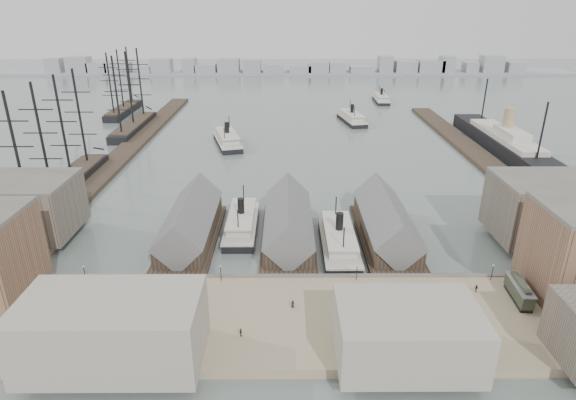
{
  "coord_description": "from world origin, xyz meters",
  "views": [
    {
      "loc": [
        -0.63,
        -98.72,
        59.52
      ],
      "look_at": [
        0.0,
        30.0,
        6.0
      ],
      "focal_mm": 30.0,
      "sensor_mm": 36.0,
      "label": 1
    }
  ],
  "objects_px": {
    "tram": "(519,292)",
    "horse_cart_left": "(143,289)",
    "ocean_steamer": "(505,143)",
    "horse_cart_right": "(351,330)",
    "ferry_docked_west": "(242,222)",
    "horse_cart_center": "(197,296)"
  },
  "relations": [
    {
      "from": "horse_cart_right",
      "to": "horse_cart_left",
      "type": "bearing_deg",
      "value": 53.03
    },
    {
      "from": "ocean_steamer",
      "to": "tram",
      "type": "distance_m",
      "value": 120.58
    },
    {
      "from": "horse_cart_left",
      "to": "horse_cart_right",
      "type": "bearing_deg",
      "value": -72.14
    },
    {
      "from": "ferry_docked_west",
      "to": "horse_cart_left",
      "type": "height_order",
      "value": "ferry_docked_west"
    },
    {
      "from": "ocean_steamer",
      "to": "horse_cart_left",
      "type": "relative_size",
      "value": 20.51
    },
    {
      "from": "tram",
      "to": "horse_cart_right",
      "type": "height_order",
      "value": "tram"
    },
    {
      "from": "ocean_steamer",
      "to": "horse_cart_center",
      "type": "distance_m",
      "value": 157.78
    },
    {
      "from": "horse_cart_left",
      "to": "horse_cart_right",
      "type": "xyz_separation_m",
      "value": [
        42.46,
        -14.14,
        -0.02
      ]
    },
    {
      "from": "ocean_steamer",
      "to": "horse_cart_left",
      "type": "bearing_deg",
      "value": -138.45
    },
    {
      "from": "tram",
      "to": "horse_cart_center",
      "type": "height_order",
      "value": "tram"
    },
    {
      "from": "tram",
      "to": "ocean_steamer",
      "type": "bearing_deg",
      "value": 72.66
    },
    {
      "from": "horse_cart_center",
      "to": "horse_cart_right",
      "type": "relative_size",
      "value": 1.05
    },
    {
      "from": "ferry_docked_west",
      "to": "horse_cart_left",
      "type": "relative_size",
      "value": 6.15
    },
    {
      "from": "tram",
      "to": "horse_cart_left",
      "type": "xyz_separation_m",
      "value": [
        -78.6,
        3.07,
        -1.11
      ]
    },
    {
      "from": "horse_cart_center",
      "to": "horse_cart_right",
      "type": "xyz_separation_m",
      "value": [
        30.64,
        -11.22,
        -0.06
      ]
    },
    {
      "from": "horse_cart_center",
      "to": "horse_cart_left",
      "type": "bearing_deg",
      "value": 96.83
    },
    {
      "from": "ocean_steamer",
      "to": "horse_cart_right",
      "type": "distance_m",
      "value": 147.17
    },
    {
      "from": "ferry_docked_west",
      "to": "horse_cart_left",
      "type": "bearing_deg",
      "value": -117.76
    },
    {
      "from": "tram",
      "to": "horse_cart_left",
      "type": "bearing_deg",
      "value": -177.97
    },
    {
      "from": "tram",
      "to": "horse_cart_left",
      "type": "distance_m",
      "value": 78.66
    },
    {
      "from": "ferry_docked_west",
      "to": "horse_cart_left",
      "type": "distance_m",
      "value": 38.68
    },
    {
      "from": "ferry_docked_west",
      "to": "ocean_steamer",
      "type": "height_order",
      "value": "ocean_steamer"
    }
  ]
}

